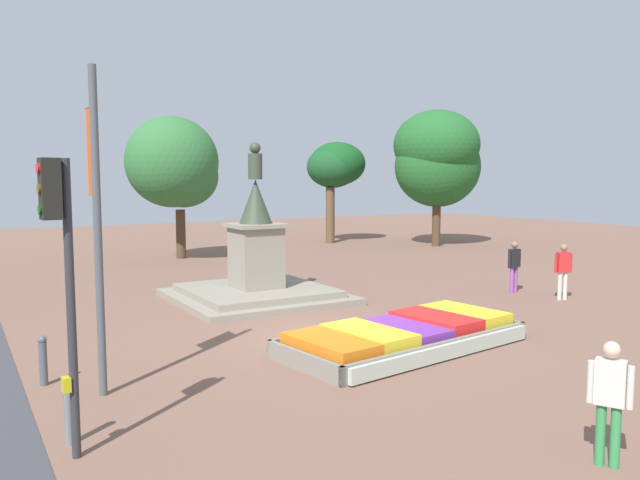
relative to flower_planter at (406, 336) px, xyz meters
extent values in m
plane|color=brown|center=(-1.07, 1.79, -0.27)|extent=(78.93, 78.93, 0.00)
cube|color=#38281C|center=(-0.03, 0.05, -0.09)|extent=(5.81, 3.00, 0.35)
cube|color=gray|center=(0.13, -1.13, -0.07)|extent=(5.72, 0.87, 0.39)
cube|color=gray|center=(-0.19, 1.23, -0.07)|extent=(5.72, 0.87, 0.39)
cube|color=gray|center=(-2.84, -0.33, -0.07)|extent=(0.43, 2.46, 0.39)
cube|color=gray|center=(2.77, 0.43, -0.07)|extent=(0.43, 2.46, 0.39)
cube|color=orange|center=(-2.16, -0.24, 0.19)|extent=(1.34, 2.20, 0.21)
cube|color=yellow|center=(-1.10, -0.09, 0.20)|extent=(1.34, 2.20, 0.24)
cube|color=#72339E|center=(-0.03, 0.05, 0.17)|extent=(1.34, 2.20, 0.17)
cube|color=red|center=(1.03, 0.19, 0.21)|extent=(1.34, 2.20, 0.25)
cube|color=yellow|center=(2.09, 0.34, 0.21)|extent=(1.34, 2.20, 0.25)
cube|color=#B2BCAD|center=(0.13, -1.18, -0.08)|extent=(5.45, 0.93, 0.32)
cube|color=gray|center=(-0.53, 6.84, -0.17)|extent=(4.98, 4.98, 0.20)
cube|color=gray|center=(-0.53, 6.84, 0.03)|extent=(4.15, 4.15, 0.20)
cube|color=gray|center=(-0.53, 6.84, 1.07)|extent=(1.37, 1.37, 1.90)
cube|color=gray|center=(-0.53, 6.84, 2.08)|extent=(1.61, 1.61, 0.12)
cone|color=#384233|center=(-0.53, 6.84, 2.82)|extent=(1.02, 1.02, 1.37)
cylinder|color=#384233|center=(-0.53, 6.84, 3.91)|extent=(0.44, 0.44, 0.79)
sphere|color=#384233|center=(-0.53, 6.84, 4.48)|extent=(0.35, 0.35, 0.35)
cylinder|color=#384233|center=(-0.38, 7.07, 4.06)|extent=(0.41, 0.57, 0.59)
cylinder|color=#2D2D33|center=(-7.37, -2.07, 1.77)|extent=(0.12, 0.12, 4.08)
cube|color=black|center=(-7.57, -2.09, 3.41)|extent=(0.26, 0.30, 0.80)
cylinder|color=red|center=(-7.70, -2.10, 3.68)|extent=(0.04, 0.14, 0.14)
cylinder|color=#543E08|center=(-7.70, -2.10, 3.41)|extent=(0.04, 0.14, 0.14)
cylinder|color=#0D4211|center=(-7.70, -2.10, 3.14)|extent=(0.04, 0.14, 0.14)
cube|color=gold|center=(-7.47, -2.08, 0.78)|extent=(0.11, 0.17, 0.20)
cylinder|color=#4C5156|center=(-6.53, 0.30, 2.59)|extent=(0.14, 0.14, 5.72)
cube|color=#D84C19|center=(-6.55, 0.58, 4.00)|extent=(0.04, 0.41, 1.53)
cylinder|color=#4C5156|center=(-6.55, 0.58, 4.77)|extent=(0.06, 0.55, 0.03)
cylinder|color=beige|center=(7.66, 1.94, 0.17)|extent=(0.13, 0.13, 0.88)
cylinder|color=beige|center=(7.82, 1.86, 0.17)|extent=(0.13, 0.13, 0.88)
cube|color=red|center=(7.74, 1.90, 0.93)|extent=(0.44, 0.36, 0.63)
cylinder|color=red|center=(7.52, 2.00, 0.90)|extent=(0.09, 0.09, 0.59)
cylinder|color=red|center=(7.96, 1.80, 0.90)|extent=(0.09, 0.09, 0.59)
sphere|color=#8C664C|center=(7.74, 1.90, 1.38)|extent=(0.23, 0.23, 0.23)
cylinder|color=#8C4C99|center=(7.46, 3.55, 0.16)|extent=(0.13, 0.13, 0.86)
cylinder|color=#8C4C99|center=(7.28, 3.54, 0.16)|extent=(0.13, 0.13, 0.86)
cube|color=black|center=(7.37, 3.54, 0.90)|extent=(0.39, 0.24, 0.61)
cylinder|color=black|center=(7.61, 3.56, 0.87)|extent=(0.09, 0.09, 0.58)
cylinder|color=black|center=(7.13, 3.53, 0.87)|extent=(0.09, 0.09, 0.58)
sphere|color=#8C664C|center=(7.37, 3.54, 1.35)|extent=(0.22, 0.22, 0.22)
cylinder|color=#338C4C|center=(-1.30, -6.03, 0.16)|extent=(0.13, 0.13, 0.85)
cylinder|color=#338C4C|center=(-1.39, -5.87, 0.16)|extent=(0.13, 0.13, 0.85)
cube|color=beige|center=(-1.35, -5.95, 0.88)|extent=(0.37, 0.44, 0.60)
cylinder|color=beige|center=(-1.23, -6.16, 0.85)|extent=(0.09, 0.09, 0.57)
cylinder|color=beige|center=(-1.46, -5.74, 0.85)|extent=(0.09, 0.09, 0.57)
sphere|color=beige|center=(-1.35, -5.95, 1.32)|extent=(0.22, 0.22, 0.22)
cylinder|color=slate|center=(-7.38, -1.57, 0.17)|extent=(0.13, 0.13, 0.87)
sphere|color=slate|center=(-7.38, -1.57, 0.64)|extent=(0.14, 0.14, 0.14)
cylinder|color=#4C5156|center=(-7.36, 1.41, 0.14)|extent=(0.14, 0.14, 0.81)
sphere|color=#4C5156|center=(-7.36, 1.41, 0.59)|extent=(0.16, 0.16, 0.16)
cylinder|color=brown|center=(10.51, 20.34, 1.37)|extent=(0.52, 0.52, 3.27)
ellipsoid|color=#164E20|center=(11.17, 20.62, 4.39)|extent=(3.40, 3.20, 2.57)
ellipsoid|color=#1A4D24|center=(10.82, 20.57, 4.21)|extent=(3.10, 2.99, 2.47)
cylinder|color=#4C3823|center=(0.68, 17.97, 0.89)|extent=(0.45, 0.45, 2.33)
ellipsoid|color=#306C36|center=(0.11, 17.24, 4.28)|extent=(4.22, 4.17, 4.14)
ellipsoid|color=#306936|center=(0.60, 17.19, 3.63)|extent=(3.26, 2.87, 2.87)
cylinder|color=#4C3823|center=(14.76, 15.87, 1.22)|extent=(0.47, 0.47, 2.98)
ellipsoid|color=#215E29|center=(14.82, 16.06, 5.39)|extent=(4.65, 4.97, 3.90)
ellipsoid|color=#215D28|center=(15.09, 16.21, 4.20)|extent=(5.03, 4.49, 4.56)
camera|label=1|loc=(-8.69, -10.84, 3.55)|focal=35.00mm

